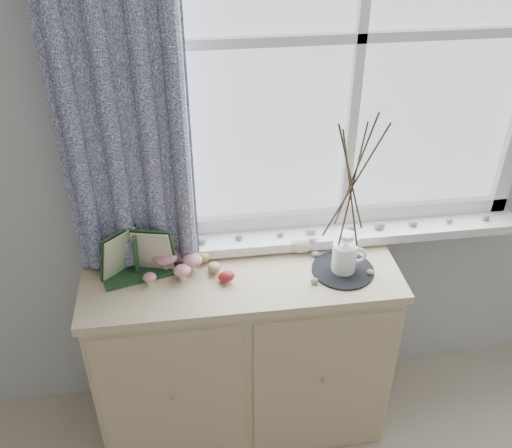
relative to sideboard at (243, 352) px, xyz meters
name	(u,v)px	position (x,y,z in m)	size (l,w,h in m)	color
sideboard	(243,352)	(0.00, 0.00, 0.00)	(1.20, 0.45, 0.85)	beige
botanical_book	(136,258)	(-0.38, 0.01, 0.53)	(0.30, 0.13, 0.21)	#1E4021
toadstool_cluster	(174,262)	(-0.25, 0.04, 0.48)	(0.22, 0.15, 0.09)	silver
wooden_eggs	(214,267)	(-0.10, 0.02, 0.45)	(0.13, 0.17, 0.06)	tan
songbird_figurine	(301,244)	(0.25, 0.10, 0.46)	(0.14, 0.06, 0.07)	white
crocheted_doily	(343,270)	(0.38, -0.04, 0.43)	(0.24, 0.24, 0.01)	black
twig_pitcher	(353,179)	(0.38, -0.04, 0.82)	(0.30, 0.30, 0.69)	white
sideboard_pebbles	(320,264)	(0.30, 0.00, 0.43)	(0.33, 0.23, 0.02)	#959598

